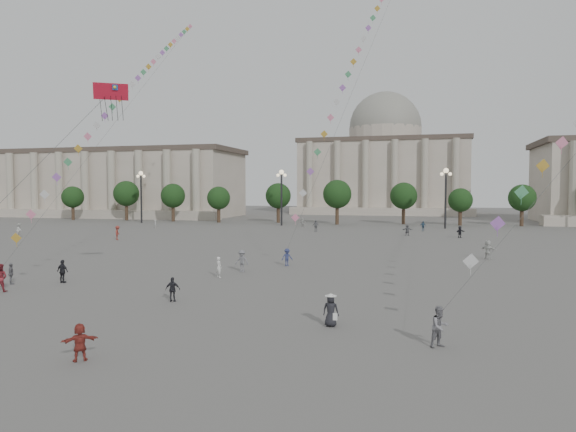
# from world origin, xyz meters

# --- Properties ---
(ground) EXTENTS (360.00, 360.00, 0.00)m
(ground) POSITION_xyz_m (0.00, 0.00, 0.00)
(ground) COLOR #54514F
(ground) RESTS_ON ground
(hall_west) EXTENTS (84.00, 26.22, 17.20)m
(hall_west) POSITION_xyz_m (-75.00, 93.89, 8.43)
(hall_west) COLOR #A69C8C
(hall_west) RESTS_ON ground
(hall_central) EXTENTS (48.30, 34.30, 35.50)m
(hall_central) POSITION_xyz_m (0.00, 129.22, 14.23)
(hall_central) COLOR #A69C8C
(hall_central) RESTS_ON ground
(tree_row) EXTENTS (137.12, 5.12, 8.00)m
(tree_row) POSITION_xyz_m (0.00, 78.00, 5.39)
(tree_row) COLOR #332619
(tree_row) RESTS_ON ground
(lamp_post_far_west) EXTENTS (2.00, 0.90, 10.65)m
(lamp_post_far_west) POSITION_xyz_m (-45.00, 70.00, 7.35)
(lamp_post_far_west) COLOR #262628
(lamp_post_far_west) RESTS_ON ground
(lamp_post_mid_west) EXTENTS (2.00, 0.90, 10.65)m
(lamp_post_mid_west) POSITION_xyz_m (-15.00, 70.00, 7.35)
(lamp_post_mid_west) COLOR #262628
(lamp_post_mid_west) RESTS_ON ground
(lamp_post_mid_east) EXTENTS (2.00, 0.90, 10.65)m
(lamp_post_mid_east) POSITION_xyz_m (15.00, 70.00, 7.35)
(lamp_post_mid_east) COLOR #262628
(lamp_post_mid_east) RESTS_ON ground
(person_crowd_0) EXTENTS (0.98, 0.41, 1.67)m
(person_crowd_0) POSITION_xyz_m (11.21, 63.35, 0.83)
(person_crowd_0) COLOR #2D4A66
(person_crowd_0) RESTS_ON ground
(person_crowd_1) EXTENTS (1.00, 1.12, 1.88)m
(person_crowd_1) POSITION_xyz_m (-46.53, 38.52, 0.94)
(person_crowd_1) COLOR silver
(person_crowd_1) RESTS_ON ground
(person_crowd_4) EXTENTS (1.58, 0.98, 1.62)m
(person_crowd_4) POSITION_xyz_m (-10.42, 68.00, 0.81)
(person_crowd_4) COLOR beige
(person_crowd_4) RESTS_ON ground
(person_crowd_6) EXTENTS (1.30, 0.86, 1.87)m
(person_crowd_6) POSITION_xyz_m (-3.48, 15.99, 0.94)
(person_crowd_6) COLOR slate
(person_crowd_6) RESTS_ON ground
(person_crowd_7) EXTENTS (1.62, 1.70, 1.92)m
(person_crowd_7) POSITION_xyz_m (17.46, 29.63, 0.96)
(person_crowd_7) COLOR silver
(person_crowd_7) RESTS_ON ground
(person_crowd_9) EXTENTS (1.47, 1.44, 1.69)m
(person_crowd_9) POSITION_xyz_m (16.33, 52.41, 0.84)
(person_crowd_9) COLOR black
(person_crowd_9) RESTS_ON ground
(person_crowd_10) EXTENTS (0.53, 0.64, 1.49)m
(person_crowd_10) POSITION_xyz_m (-34.97, 57.78, 0.74)
(person_crowd_10) COLOR #B0B1AC
(person_crowd_10) RESTS_ON ground
(person_crowd_12) EXTENTS (1.59, 0.69, 1.66)m
(person_crowd_12) POSITION_xyz_m (8.95, 54.04, 0.83)
(person_crowd_12) COLOR slate
(person_crowd_12) RESTS_ON ground
(person_crowd_13) EXTENTS (0.71, 0.67, 1.63)m
(person_crowd_13) POSITION_xyz_m (-4.32, 13.00, 0.82)
(person_crowd_13) COLOR silver
(person_crowd_13) RESTS_ON ground
(person_crowd_16) EXTENTS (1.15, 0.59, 1.87)m
(person_crowd_16) POSITION_xyz_m (-5.76, 57.55, 0.94)
(person_crowd_16) COLOR slate
(person_crowd_16) RESTS_ON ground
(person_crowd_17) EXTENTS (1.11, 1.43, 1.94)m
(person_crowd_17) POSITION_xyz_m (-29.29, 37.37, 0.97)
(person_crowd_17) COLOR maroon
(person_crowd_17) RESTS_ON ground
(tourist_1) EXTENTS (1.06, 0.57, 1.72)m
(tourist_1) POSITION_xyz_m (-14.60, 7.83, 0.86)
(tourist_1) COLOR black
(tourist_1) RESTS_ON ground
(tourist_2) EXTENTS (1.39, 1.27, 1.55)m
(tourist_2) POSITION_xyz_m (-2.17, -6.78, 0.77)
(tourist_2) COLOR maroon
(tourist_2) RESTS_ON ground
(tourist_3) EXTENTS (0.86, 0.96, 1.57)m
(tourist_3) POSITION_xyz_m (-17.87, 6.38, 0.78)
(tourist_3) COLOR slate
(tourist_3) RESTS_ON ground
(tourist_4) EXTENTS (0.96, 0.61, 1.52)m
(tourist_4) POSITION_xyz_m (-3.72, 4.14, 0.76)
(tourist_4) COLOR black
(tourist_4) RESTS_ON ground
(kite_flyer_0) EXTENTS (1.11, 0.98, 1.92)m
(kite_flyer_0) POSITION_xyz_m (-16.44, 3.91, 0.96)
(kite_flyer_0) COLOR maroon
(kite_flyer_0) RESTS_ON ground
(kite_flyer_1) EXTENTS (1.18, 1.05, 1.59)m
(kite_flyer_1) POSITION_xyz_m (-0.67, 20.21, 0.79)
(kite_flyer_1) COLOR navy
(kite_flyer_1) RESTS_ON ground
(kite_flyer_2) EXTENTS (1.12, 1.10, 1.83)m
(kite_flyer_2) POSITION_xyz_m (11.96, -1.18, 0.91)
(kite_flyer_2) COLOR slate
(kite_flyer_2) RESTS_ON ground
(hat_person) EXTENTS (0.82, 0.60, 1.69)m
(hat_person) POSITION_xyz_m (6.73, 0.97, 0.87)
(hat_person) COLOR black
(hat_person) RESTS_ON ground
(dragon_kite) EXTENTS (8.06, 1.58, 18.26)m
(dragon_kite) POSITION_xyz_m (-8.96, 5.64, 12.58)
(dragon_kite) COLOR red
(dragon_kite) RESTS_ON ground
(kite_train_west) EXTENTS (10.75, 50.04, 62.01)m
(kite_train_west) POSITION_xyz_m (-21.80, 30.66, 19.59)
(kite_train_west) COLOR #3F3F3F
(kite_train_west) RESTS_ON ground
(kite_train_mid) EXTENTS (12.66, 43.87, 70.05)m
(kite_train_mid) POSITION_xyz_m (5.66, 43.42, 30.35)
(kite_train_mid) COLOR #3F3F3F
(kite_train_mid) RESTS_ON ground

